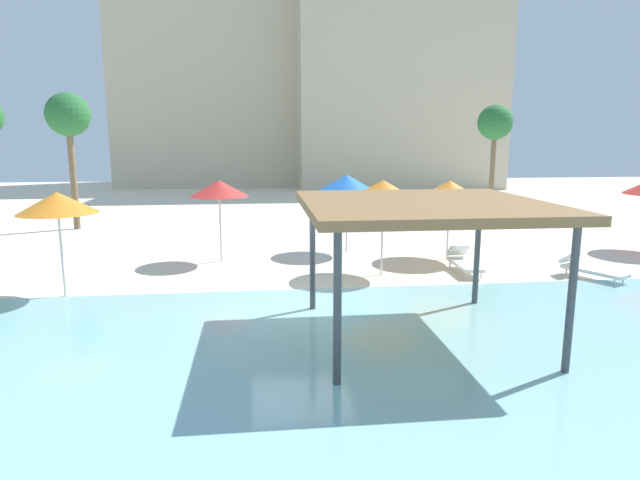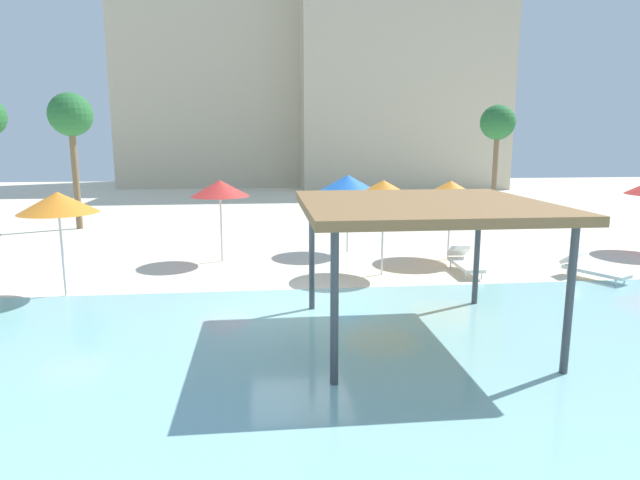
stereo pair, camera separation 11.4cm
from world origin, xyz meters
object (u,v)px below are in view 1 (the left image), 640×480
(beach_umbrella_orange_0, at_px, (57,203))
(palm_tree_1, at_px, (495,125))
(beach_umbrella_orange_6, at_px, (450,191))
(lounge_chair_1, at_px, (589,268))
(lounge_chair_3, at_px, (463,261))
(shade_pavilion, at_px, (424,209))
(beach_umbrella_red_5, at_px, (219,188))
(beach_umbrella_blue_3, at_px, (347,183))
(palm_tree_2, at_px, (68,118))
(beach_umbrella_orange_1, at_px, (383,191))

(beach_umbrella_orange_0, height_order, palm_tree_1, palm_tree_1)
(beach_umbrella_orange_6, bearing_deg, lounge_chair_1, -42.97)
(lounge_chair_3, xyz_separation_m, palm_tree_1, (6.69, 13.25, 4.44))
(shade_pavilion, distance_m, beach_umbrella_red_5, 8.85)
(lounge_chair_3, distance_m, palm_tree_1, 15.49)
(lounge_chair_1, bearing_deg, beach_umbrella_orange_6, -160.72)
(beach_umbrella_orange_6, relative_size, lounge_chair_3, 1.40)
(shade_pavilion, xyz_separation_m, palm_tree_1, (9.68, 18.53, 2.07))
(shade_pavilion, bearing_deg, palm_tree_1, 62.42)
(beach_umbrella_blue_3, bearing_deg, lounge_chair_3, -46.25)
(beach_umbrella_orange_0, xyz_separation_m, palm_tree_2, (-3.13, 11.01, 2.48))
(beach_umbrella_orange_1, xyz_separation_m, palm_tree_2, (-11.90, 9.71, 2.41))
(beach_umbrella_red_5, bearing_deg, lounge_chair_3, -16.87)
(shade_pavilion, distance_m, palm_tree_2, 19.00)
(shade_pavilion, xyz_separation_m, beach_umbrella_orange_6, (3.10, 7.08, -0.36))
(palm_tree_2, bearing_deg, beach_umbrella_orange_0, -74.15)
(beach_umbrella_orange_1, height_order, beach_umbrella_blue_3, beach_umbrella_orange_1)
(beach_umbrella_orange_0, distance_m, beach_umbrella_red_5, 5.28)
(beach_umbrella_orange_1, distance_m, beach_umbrella_blue_3, 3.37)
(beach_umbrella_orange_1, relative_size, beach_umbrella_red_5, 1.05)
(beach_umbrella_orange_6, distance_m, palm_tree_2, 16.80)
(beach_umbrella_orange_0, relative_size, beach_umbrella_blue_3, 0.98)
(shade_pavilion, relative_size, beach_umbrella_orange_1, 1.66)
(beach_umbrella_orange_6, bearing_deg, palm_tree_1, 60.14)
(beach_umbrella_orange_1, height_order, lounge_chair_3, beach_umbrella_orange_1)
(lounge_chair_1, bearing_deg, beach_umbrella_blue_3, -152.54)
(lounge_chair_3, bearing_deg, palm_tree_2, -121.60)
(lounge_chair_1, bearing_deg, beach_umbrella_orange_0, -117.32)
(beach_umbrella_orange_0, distance_m, beach_umbrella_blue_3, 9.45)
(palm_tree_1, bearing_deg, lounge_chair_3, -116.80)
(palm_tree_2, bearing_deg, lounge_chair_1, -31.40)
(beach_umbrella_orange_6, height_order, palm_tree_2, palm_tree_2)
(beach_umbrella_orange_1, xyz_separation_m, palm_tree_1, (9.29, 13.29, 2.23))
(shade_pavilion, bearing_deg, beach_umbrella_orange_6, 66.32)
(beach_umbrella_orange_1, distance_m, lounge_chair_1, 6.47)
(beach_umbrella_orange_1, relative_size, lounge_chair_1, 1.47)
(beach_umbrella_orange_0, distance_m, palm_tree_1, 23.34)
(beach_umbrella_red_5, xyz_separation_m, lounge_chair_1, (10.92, -3.53, -2.12))
(beach_umbrella_red_5, bearing_deg, shade_pavilion, -58.96)
(beach_umbrella_red_5, distance_m, lounge_chair_3, 8.18)
(lounge_chair_3, height_order, palm_tree_2, palm_tree_2)
(palm_tree_1, bearing_deg, beach_umbrella_blue_3, -134.61)
(beach_umbrella_orange_6, xyz_separation_m, palm_tree_1, (6.58, 11.46, 2.43))
(beach_umbrella_orange_1, bearing_deg, beach_umbrella_orange_0, -171.54)
(shade_pavilion, distance_m, lounge_chair_3, 6.52)
(shade_pavilion, bearing_deg, lounge_chair_3, 60.49)
(shade_pavilion, bearing_deg, palm_tree_2, 127.58)
(beach_umbrella_orange_0, bearing_deg, palm_tree_2, 105.85)
(shade_pavilion, distance_m, lounge_chair_1, 7.90)
(beach_umbrella_orange_0, height_order, beach_umbrella_blue_3, beach_umbrella_blue_3)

